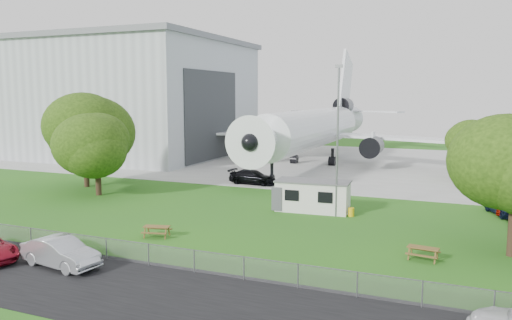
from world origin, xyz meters
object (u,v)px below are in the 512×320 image
at_px(hangar, 109,97).
at_px(picnic_east, 423,260).
at_px(airliner, 315,127).
at_px(site_cabin, 313,196).
at_px(picnic_west, 157,237).
at_px(car_centre_sedan, 61,253).

height_order(hangar, picnic_east, hangar).
bearing_deg(airliner, site_cabin, -74.46).
distance_m(hangar, airliner, 36.21).
xyz_separation_m(site_cabin, picnic_west, (-7.83, -11.61, -1.31)).
bearing_deg(picnic_east, car_centre_sedan, -147.04).
xyz_separation_m(picnic_west, picnic_east, (17.41, 1.98, 0.00)).
bearing_deg(picnic_west, car_centre_sedan, -116.48).
bearing_deg(hangar, airliner, -0.22).
relative_size(site_cabin, picnic_east, 3.80).
bearing_deg(airliner, car_centre_sedan, -91.81).
relative_size(site_cabin, picnic_west, 3.80).
bearing_deg(site_cabin, hangar, 146.81).
distance_m(airliner, picnic_west, 40.55).
bearing_deg(picnic_east, airliner, 121.69).
distance_m(hangar, site_cabin, 53.10).
bearing_deg(hangar, picnic_east, -35.64).
distance_m(site_cabin, car_centre_sedan, 21.12).
bearing_deg(picnic_west, airliner, 76.25).
relative_size(hangar, car_centre_sedan, 8.50).
xyz_separation_m(picnic_east, car_centre_sedan, (-19.03, -9.25, 0.83)).
bearing_deg(car_centre_sedan, hangar, 44.37).
bearing_deg(site_cabin, picnic_east, -45.16).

